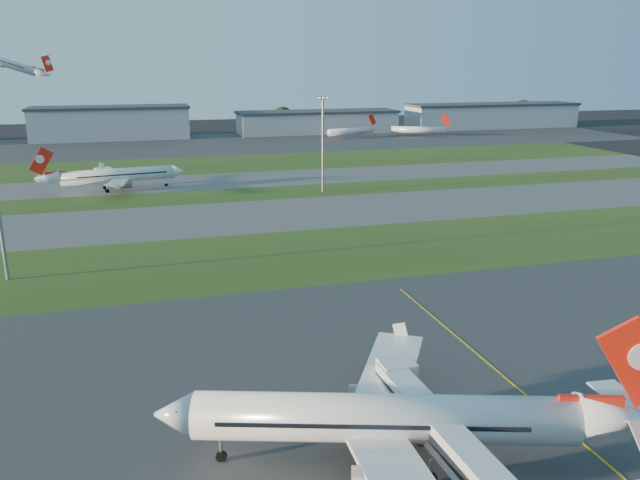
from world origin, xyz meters
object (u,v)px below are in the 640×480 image
object	(u,v)px
airliner_taxiing	(117,176)
mini_jet_near	(351,131)
mini_jet_far	(419,130)
light_mast_centre	(323,138)
airliner_parked	(388,419)
jet_bridge	(453,447)

from	to	relation	value
airliner_taxiing	mini_jet_near	xyz separation A→B (m)	(103.95, 103.47, -0.81)
mini_jet_far	light_mast_centre	world-z (taller)	light_mast_centre
airliner_parked	airliner_taxiing	xyz separation A→B (m)	(-25.85, 136.27, -0.38)
jet_bridge	light_mast_centre	distance (m)	126.17
mini_jet_far	light_mast_centre	xyz separation A→B (m)	(-82.88, -117.89, 11.53)
airliner_taxiing	airliner_parked	bearing A→B (deg)	92.10
airliner_taxiing	mini_jet_far	distance (m)	170.11
airliner_taxiing	light_mast_centre	bearing A→B (deg)	153.44
jet_bridge	mini_jet_far	world-z (taller)	mini_jet_far
jet_bridge	light_mast_centre	size ratio (longest dim) A/B	1.04
airliner_parked	airliner_taxiing	bearing A→B (deg)	118.45
jet_bridge	mini_jet_near	world-z (taller)	mini_jet_near
airliner_parked	mini_jet_near	bearing A→B (deg)	89.67
airliner_taxiing	light_mast_centre	world-z (taller)	light_mast_centre
jet_bridge	mini_jet_near	size ratio (longest dim) A/B	0.98
jet_bridge	airliner_parked	world-z (taller)	airliner_parked
jet_bridge	airliner_taxiing	world-z (taller)	airliner_taxiing
jet_bridge	light_mast_centre	bearing A→B (deg)	78.62
jet_bridge	light_mast_centre	world-z (taller)	light_mast_centre
airliner_taxiing	mini_jet_near	size ratio (longest dim) A/B	1.35
mini_jet_far	airliner_parked	bearing A→B (deg)	-88.60
light_mast_centre	mini_jet_far	bearing A→B (deg)	54.89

